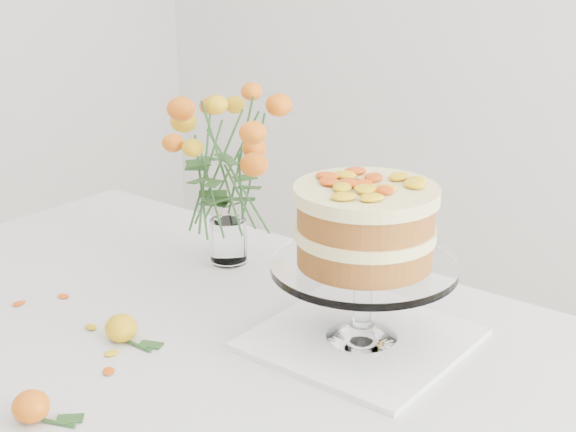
% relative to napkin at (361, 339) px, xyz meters
% --- Properties ---
extents(table, '(1.43, 0.93, 0.76)m').
position_rel_napkin_xyz_m(table, '(-0.28, -0.15, -0.09)').
color(table, tan).
rests_on(table, ground).
extents(napkin, '(0.33, 0.33, 0.01)m').
position_rel_napkin_xyz_m(napkin, '(0.00, 0.00, 0.00)').
color(napkin, white).
rests_on(napkin, table).
extents(cake_stand, '(0.31, 0.31, 0.27)m').
position_rel_napkin_xyz_m(cake_stand, '(-0.00, 0.00, 0.19)').
color(cake_stand, white).
rests_on(cake_stand, napkin).
extents(rose_vase, '(0.26, 0.26, 0.38)m').
position_rel_napkin_xyz_m(rose_vase, '(-0.40, 0.12, 0.22)').
color(rose_vase, white).
rests_on(rose_vase, table).
extents(loose_rose_near, '(0.10, 0.06, 0.05)m').
position_rel_napkin_xyz_m(loose_rose_near, '(-0.32, -0.24, 0.02)').
color(loose_rose_near, orange).
rests_on(loose_rose_near, table).
extents(loose_rose_far, '(0.09, 0.05, 0.05)m').
position_rel_napkin_xyz_m(loose_rose_far, '(-0.24, -0.48, 0.02)').
color(loose_rose_far, orange).
rests_on(loose_rose_far, table).
extents(stray_petal_a, '(0.03, 0.02, 0.00)m').
position_rel_napkin_xyz_m(stray_petal_a, '(-0.40, -0.25, -0.00)').
color(stray_petal_a, yellow).
rests_on(stray_petal_a, table).
extents(stray_petal_b, '(0.03, 0.02, 0.00)m').
position_rel_napkin_xyz_m(stray_petal_b, '(-0.30, -0.29, -0.00)').
color(stray_petal_b, yellow).
rests_on(stray_petal_b, table).
extents(stray_petal_c, '(0.03, 0.02, 0.00)m').
position_rel_napkin_xyz_m(stray_petal_c, '(-0.26, -0.33, -0.00)').
color(stray_petal_c, yellow).
rests_on(stray_petal_c, table).
extents(stray_petal_d, '(0.03, 0.02, 0.00)m').
position_rel_napkin_xyz_m(stray_petal_d, '(-0.54, -0.20, -0.00)').
color(stray_petal_d, yellow).
rests_on(stray_petal_d, table).
extents(stray_petal_e, '(0.03, 0.02, 0.00)m').
position_rel_napkin_xyz_m(stray_petal_e, '(-0.58, -0.27, -0.00)').
color(stray_petal_e, yellow).
rests_on(stray_petal_e, table).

